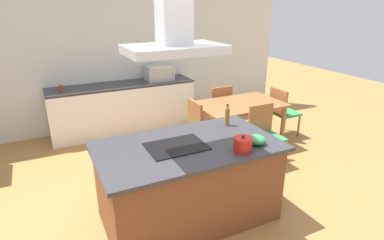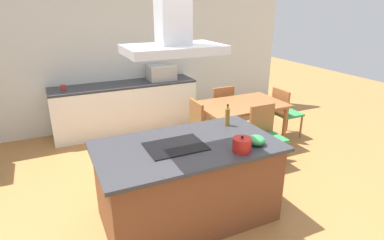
{
  "view_description": "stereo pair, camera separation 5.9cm",
  "coord_description": "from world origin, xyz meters",
  "px_view_note": "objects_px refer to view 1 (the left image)",
  "views": [
    {
      "loc": [
        -1.3,
        -2.74,
        2.31
      ],
      "look_at": [
        0.24,
        0.4,
        1.0
      ],
      "focal_mm": 29.84,
      "sensor_mm": 36.0,
      "label": 1
    },
    {
      "loc": [
        -1.25,
        -2.77,
        2.31
      ],
      "look_at": [
        0.24,
        0.4,
        1.0
      ],
      "focal_mm": 29.84,
      "sensor_mm": 36.0,
      "label": 2
    }
  ],
  "objects_px": {
    "countertop_microwave": "(159,73)",
    "chair_facing_island": "(264,131)",
    "chair_at_left_end": "(189,126)",
    "olive_oil_bottle": "(227,116)",
    "range_hood": "(174,25)",
    "chair_at_right_end": "(282,109)",
    "cooktop": "(176,146)",
    "mixing_bowl": "(257,140)",
    "tea_kettle": "(243,144)",
    "dining_table": "(239,108)",
    "chair_facing_back_wall": "(218,106)",
    "coffee_mug_red": "(60,88)"
  },
  "relations": [
    {
      "from": "coffee_mug_red",
      "to": "chair_facing_back_wall",
      "type": "relative_size",
      "value": 0.1
    },
    {
      "from": "range_hood",
      "to": "chair_at_right_end",
      "type": "bearing_deg",
      "value": 27.4
    },
    {
      "from": "tea_kettle",
      "to": "chair_at_right_end",
      "type": "distance_m",
      "value": 2.74
    },
    {
      "from": "chair_at_left_end",
      "to": "chair_facing_island",
      "type": "bearing_deg",
      "value": -36.01
    },
    {
      "from": "cooktop",
      "to": "chair_facing_back_wall",
      "type": "height_order",
      "value": "cooktop"
    },
    {
      "from": "cooktop",
      "to": "mixing_bowl",
      "type": "xyz_separation_m",
      "value": [
        0.78,
        -0.31,
        0.04
      ]
    },
    {
      "from": "dining_table",
      "to": "chair_facing_back_wall",
      "type": "height_order",
      "value": "chair_facing_back_wall"
    },
    {
      "from": "chair_at_right_end",
      "to": "chair_facing_island",
      "type": "height_order",
      "value": "same"
    },
    {
      "from": "mixing_bowl",
      "to": "countertop_microwave",
      "type": "height_order",
      "value": "countertop_microwave"
    },
    {
      "from": "chair_facing_back_wall",
      "to": "range_hood",
      "type": "distance_m",
      "value": 3.09
    },
    {
      "from": "mixing_bowl",
      "to": "chair_at_left_end",
      "type": "bearing_deg",
      "value": 89.57
    },
    {
      "from": "coffee_mug_red",
      "to": "chair_facing_island",
      "type": "height_order",
      "value": "coffee_mug_red"
    },
    {
      "from": "countertop_microwave",
      "to": "chair_facing_island",
      "type": "distance_m",
      "value": 2.39
    },
    {
      "from": "chair_at_left_end",
      "to": "countertop_microwave",
      "type": "bearing_deg",
      "value": 86.18
    },
    {
      "from": "tea_kettle",
      "to": "range_hood",
      "type": "bearing_deg",
      "value": 145.83
    },
    {
      "from": "dining_table",
      "to": "olive_oil_bottle",
      "type": "bearing_deg",
      "value": -130.65
    },
    {
      "from": "chair_facing_back_wall",
      "to": "tea_kettle",
      "type": "bearing_deg",
      "value": -115.6
    },
    {
      "from": "mixing_bowl",
      "to": "coffee_mug_red",
      "type": "height_order",
      "value": "mixing_bowl"
    },
    {
      "from": "chair_at_right_end",
      "to": "range_hood",
      "type": "relative_size",
      "value": 0.99
    },
    {
      "from": "cooktop",
      "to": "countertop_microwave",
      "type": "relative_size",
      "value": 1.2
    },
    {
      "from": "tea_kettle",
      "to": "chair_facing_back_wall",
      "type": "bearing_deg",
      "value": 64.4
    },
    {
      "from": "tea_kettle",
      "to": "chair_facing_island",
      "type": "xyz_separation_m",
      "value": [
        1.15,
        1.07,
        -0.46
      ]
    },
    {
      "from": "countertop_microwave",
      "to": "dining_table",
      "type": "height_order",
      "value": "countertop_microwave"
    },
    {
      "from": "countertop_microwave",
      "to": "chair_facing_back_wall",
      "type": "xyz_separation_m",
      "value": [
        0.81,
        -0.85,
        -0.53
      ]
    },
    {
      "from": "mixing_bowl",
      "to": "cooktop",
      "type": "bearing_deg",
      "value": 158.38
    },
    {
      "from": "tea_kettle",
      "to": "coffee_mug_red",
      "type": "bearing_deg",
      "value": 113.46
    },
    {
      "from": "cooktop",
      "to": "olive_oil_bottle",
      "type": "bearing_deg",
      "value": 20.19
    },
    {
      "from": "mixing_bowl",
      "to": "coffee_mug_red",
      "type": "distance_m",
      "value": 3.59
    },
    {
      "from": "tea_kettle",
      "to": "coffee_mug_red",
      "type": "distance_m",
      "value": 3.56
    },
    {
      "from": "mixing_bowl",
      "to": "dining_table",
      "type": "height_order",
      "value": "mixing_bowl"
    },
    {
      "from": "olive_oil_bottle",
      "to": "chair_facing_island",
      "type": "height_order",
      "value": "olive_oil_bottle"
    },
    {
      "from": "tea_kettle",
      "to": "chair_at_right_end",
      "type": "xyz_separation_m",
      "value": [
        2.07,
        1.74,
        -0.46
      ]
    },
    {
      "from": "cooktop",
      "to": "chair_facing_back_wall",
      "type": "relative_size",
      "value": 0.67
    },
    {
      "from": "chair_facing_island",
      "to": "range_hood",
      "type": "bearing_deg",
      "value": -157.87
    },
    {
      "from": "chair_at_left_end",
      "to": "range_hood",
      "type": "xyz_separation_m",
      "value": [
        -0.79,
        -1.36,
        1.59
      ]
    },
    {
      "from": "countertop_microwave",
      "to": "chair_at_right_end",
      "type": "bearing_deg",
      "value": -41.31
    },
    {
      "from": "mixing_bowl",
      "to": "chair_facing_island",
      "type": "xyz_separation_m",
      "value": [
        0.93,
        1.01,
        -0.44
      ]
    },
    {
      "from": "olive_oil_bottle",
      "to": "cooktop",
      "type": "bearing_deg",
      "value": -159.81
    },
    {
      "from": "tea_kettle",
      "to": "mixing_bowl",
      "type": "bearing_deg",
      "value": 17.02
    },
    {
      "from": "cooktop",
      "to": "dining_table",
      "type": "relative_size",
      "value": 0.43
    },
    {
      "from": "chair_facing_back_wall",
      "to": "cooktop",
      "type": "bearing_deg",
      "value": -130.16
    },
    {
      "from": "olive_oil_bottle",
      "to": "range_hood",
      "type": "relative_size",
      "value": 0.3
    },
    {
      "from": "cooktop",
      "to": "coffee_mug_red",
      "type": "height_order",
      "value": "coffee_mug_red"
    },
    {
      "from": "coffee_mug_red",
      "to": "countertop_microwave",
      "type": "bearing_deg",
      "value": -0.15
    },
    {
      "from": "cooktop",
      "to": "tea_kettle",
      "type": "height_order",
      "value": "tea_kettle"
    },
    {
      "from": "cooktop",
      "to": "olive_oil_bottle",
      "type": "distance_m",
      "value": 0.85
    },
    {
      "from": "coffee_mug_red",
      "to": "chair_at_left_end",
      "type": "distance_m",
      "value": 2.29
    },
    {
      "from": "countertop_microwave",
      "to": "mixing_bowl",
      "type": "bearing_deg",
      "value": -92.05
    },
    {
      "from": "countertop_microwave",
      "to": "range_hood",
      "type": "relative_size",
      "value": 0.56
    },
    {
      "from": "olive_oil_bottle",
      "to": "chair_at_left_end",
      "type": "xyz_separation_m",
      "value": [
        0.0,
        1.07,
        -0.5
      ]
    }
  ]
}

